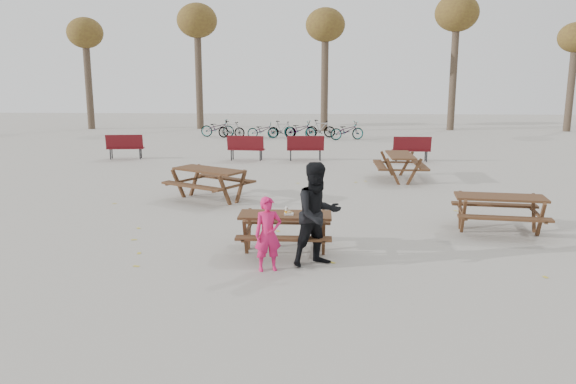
{
  "coord_description": "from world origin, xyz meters",
  "views": [
    {
      "loc": [
        0.62,
        -10.62,
        3.44
      ],
      "look_at": [
        0.0,
        1.0,
        1.0
      ],
      "focal_mm": 35.0,
      "sensor_mm": 36.0,
      "label": 1
    }
  ],
  "objects_px": {
    "child": "(268,234)",
    "adult": "(318,214)",
    "soda_bottle": "(286,211)",
    "picnic_table_east": "(499,214)",
    "picnic_table_north": "(209,185)",
    "food_tray": "(289,214)",
    "main_picnic_table": "(285,223)",
    "picnic_table_far": "(400,167)"
  },
  "relations": [
    {
      "from": "main_picnic_table",
      "to": "food_tray",
      "type": "distance_m",
      "value": 0.23
    },
    {
      "from": "food_tray",
      "to": "adult",
      "type": "height_order",
      "value": "adult"
    },
    {
      "from": "main_picnic_table",
      "to": "picnic_table_far",
      "type": "height_order",
      "value": "picnic_table_far"
    },
    {
      "from": "picnic_table_north",
      "to": "picnic_table_far",
      "type": "height_order",
      "value": "picnic_table_north"
    },
    {
      "from": "adult",
      "to": "picnic_table_north",
      "type": "height_order",
      "value": "adult"
    },
    {
      "from": "soda_bottle",
      "to": "child",
      "type": "distance_m",
      "value": 1.06
    },
    {
      "from": "soda_bottle",
      "to": "adult",
      "type": "xyz_separation_m",
      "value": [
        0.6,
        -0.66,
        0.11
      ]
    },
    {
      "from": "soda_bottle",
      "to": "food_tray",
      "type": "bearing_deg",
      "value": -10.97
    },
    {
      "from": "main_picnic_table",
      "to": "picnic_table_north",
      "type": "relative_size",
      "value": 0.88
    },
    {
      "from": "soda_bottle",
      "to": "child",
      "type": "relative_size",
      "value": 0.13
    },
    {
      "from": "main_picnic_table",
      "to": "picnic_table_far",
      "type": "relative_size",
      "value": 0.9
    },
    {
      "from": "soda_bottle",
      "to": "adult",
      "type": "relative_size",
      "value": 0.09
    },
    {
      "from": "picnic_table_far",
      "to": "soda_bottle",
      "type": "bearing_deg",
      "value": 157.67
    },
    {
      "from": "food_tray",
      "to": "picnic_table_far",
      "type": "bearing_deg",
      "value": 67.73
    },
    {
      "from": "soda_bottle",
      "to": "child",
      "type": "xyz_separation_m",
      "value": [
        -0.27,
        -1.01,
        -0.18
      ]
    },
    {
      "from": "food_tray",
      "to": "child",
      "type": "bearing_deg",
      "value": -107.58
    },
    {
      "from": "food_tray",
      "to": "picnic_table_east",
      "type": "xyz_separation_m",
      "value": [
        4.58,
        1.75,
        -0.38
      ]
    },
    {
      "from": "food_tray",
      "to": "adult",
      "type": "relative_size",
      "value": 0.09
    },
    {
      "from": "soda_bottle",
      "to": "picnic_table_far",
      "type": "distance_m",
      "value": 8.68
    },
    {
      "from": "child",
      "to": "adult",
      "type": "relative_size",
      "value": 0.7
    },
    {
      "from": "food_tray",
      "to": "picnic_table_north",
      "type": "distance_m",
      "value": 5.27
    },
    {
      "from": "adult",
      "to": "picnic_table_north",
      "type": "distance_m",
      "value": 6.12
    },
    {
      "from": "child",
      "to": "picnic_table_east",
      "type": "relative_size",
      "value": 0.7
    },
    {
      "from": "child",
      "to": "picnic_table_far",
      "type": "height_order",
      "value": "child"
    },
    {
      "from": "soda_bottle",
      "to": "picnic_table_east",
      "type": "bearing_deg",
      "value": 20.64
    },
    {
      "from": "adult",
      "to": "picnic_table_east",
      "type": "xyz_separation_m",
      "value": [
        4.02,
        2.4,
        -0.54
      ]
    },
    {
      "from": "child",
      "to": "picnic_table_east",
      "type": "xyz_separation_m",
      "value": [
        4.89,
        2.75,
        -0.26
      ]
    },
    {
      "from": "main_picnic_table",
      "to": "soda_bottle",
      "type": "bearing_deg",
      "value": -69.58
    },
    {
      "from": "child",
      "to": "picnic_table_north",
      "type": "xyz_separation_m",
      "value": [
        -2.14,
        5.64,
        -0.23
      ]
    },
    {
      "from": "main_picnic_table",
      "to": "picnic_table_east",
      "type": "relative_size",
      "value": 0.94
    },
    {
      "from": "child",
      "to": "picnic_table_north",
      "type": "distance_m",
      "value": 6.04
    },
    {
      "from": "picnic_table_east",
      "to": "picnic_table_far",
      "type": "relative_size",
      "value": 0.95
    },
    {
      "from": "picnic_table_east",
      "to": "picnic_table_far",
      "type": "distance_m",
      "value": 6.4
    },
    {
      "from": "child",
      "to": "main_picnic_table",
      "type": "bearing_deg",
      "value": 60.6
    },
    {
      "from": "child",
      "to": "adult",
      "type": "bearing_deg",
      "value": 4.68
    },
    {
      "from": "child",
      "to": "picnic_table_east",
      "type": "distance_m",
      "value": 5.62
    },
    {
      "from": "picnic_table_east",
      "to": "soda_bottle",
      "type": "bearing_deg",
      "value": -152.08
    },
    {
      "from": "picnic_table_north",
      "to": "picnic_table_east",
      "type": "bearing_deg",
      "value": 8.57
    },
    {
      "from": "picnic_table_east",
      "to": "picnic_table_north",
      "type": "bearing_deg",
      "value": 164.9
    },
    {
      "from": "main_picnic_table",
      "to": "picnic_table_north",
      "type": "xyz_separation_m",
      "value": [
        -2.39,
        4.56,
        -0.15
      ]
    },
    {
      "from": "main_picnic_table",
      "to": "picnic_table_east",
      "type": "distance_m",
      "value": 4.94
    },
    {
      "from": "picnic_table_north",
      "to": "picnic_table_far",
      "type": "distance_m",
      "value": 6.66
    }
  ]
}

